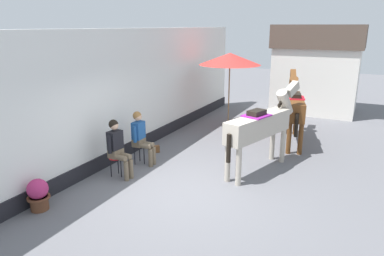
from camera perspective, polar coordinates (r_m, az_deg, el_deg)
name	(u,v)px	position (r m, az deg, el deg)	size (l,w,h in m)	color
ground_plane	(232,149)	(10.44, 6.37, -3.34)	(40.00, 40.00, 0.00)	slate
pub_facade_wall	(127,99)	(9.92, -10.44, 4.67)	(0.34, 14.00, 3.40)	white
distant_cottage	(317,68)	(15.56, 19.41, 9.11)	(3.40, 2.60, 3.50)	silver
seated_visitor_near	(117,146)	(8.45, -11.91, -2.78)	(0.61, 0.49, 1.39)	red
seated_visitor_far	(141,135)	(9.14, -8.24, -1.15)	(0.61, 0.49, 1.39)	black
saddled_horse_near	(261,125)	(8.72, 11.07, 0.49)	(1.14, 2.91, 2.06)	#B2A899
saddled_horse_far	(294,105)	(11.12, 16.09, 3.53)	(1.03, 2.94, 2.06)	brown
flower_planter_near	(38,194)	(7.58, -23.48, -9.70)	(0.43, 0.43, 0.64)	brown
cafe_parasol	(230,59)	(12.29, 6.11, 10.91)	(2.10, 2.10, 2.58)	black
satchel_bag	(155,149)	(10.11, -6.04, -3.38)	(0.28, 0.12, 0.20)	brown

